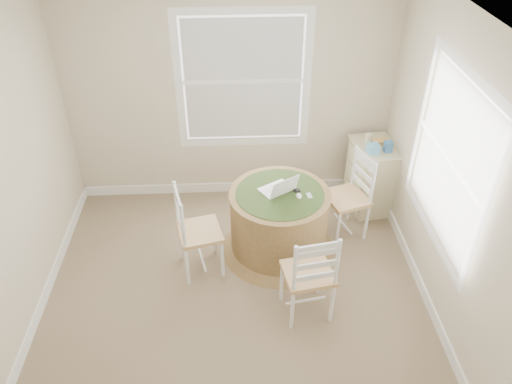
{
  "coord_description": "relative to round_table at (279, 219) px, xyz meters",
  "views": [
    {
      "loc": [
        0.03,
        -3.24,
        3.59
      ],
      "look_at": [
        0.22,
        0.45,
        0.94
      ],
      "focal_mm": 35.0,
      "sensor_mm": 36.0,
      "label": 1
    }
  ],
  "objects": [
    {
      "name": "room",
      "position": [
        -0.3,
        -0.55,
        0.9
      ],
      "size": [
        3.64,
        3.64,
        2.64
      ],
      "color": "#92755C",
      "rests_on": "ground"
    },
    {
      "name": "round_table",
      "position": [
        0.0,
        0.0,
        0.0
      ],
      "size": [
        1.19,
        1.19,
        0.73
      ],
      "rotation": [
        0.0,
        0.0,
        0.16
      ],
      "color": "olive",
      "rests_on": "ground"
    },
    {
      "name": "chair_left",
      "position": [
        -0.79,
        -0.24,
        0.08
      ],
      "size": [
        0.49,
        0.5,
        0.95
      ],
      "primitive_type": null,
      "rotation": [
        0.0,
        0.0,
        1.81
      ],
      "color": "white",
      "rests_on": "ground"
    },
    {
      "name": "chair_near",
      "position": [
        0.18,
        -0.85,
        0.08
      ],
      "size": [
        0.48,
        0.47,
        0.95
      ],
      "primitive_type": null,
      "rotation": [
        0.0,
        0.0,
        3.31
      ],
      "color": "white",
      "rests_on": "ground"
    },
    {
      "name": "chair_right",
      "position": [
        0.73,
        0.23,
        0.08
      ],
      "size": [
        0.51,
        0.52,
        0.95
      ],
      "primitive_type": null,
      "rotation": [
        0.0,
        0.0,
        -1.25
      ],
      "color": "white",
      "rests_on": "ground"
    },
    {
      "name": "laptop",
      "position": [
        -0.01,
        0.04,
        0.36
      ],
      "size": [
        0.41,
        0.4,
        0.22
      ],
      "rotation": [
        0.0,
        0.0,
        3.7
      ],
      "color": "white",
      "rests_on": "round_table"
    },
    {
      "name": "mouse",
      "position": [
        0.18,
        -0.06,
        0.33
      ],
      "size": [
        0.07,
        0.1,
        0.03
      ],
      "primitive_type": "ellipsoid",
      "rotation": [
        0.0,
        0.0,
        0.16
      ],
      "color": "white",
      "rests_on": "round_table"
    },
    {
      "name": "phone",
      "position": [
        0.28,
        -0.06,
        0.33
      ],
      "size": [
        0.06,
        0.1,
        0.02
      ],
      "primitive_type": "cube",
      "rotation": [
        0.0,
        0.0,
        0.16
      ],
      "color": "#B7BABF",
      "rests_on": "round_table"
    },
    {
      "name": "keys",
      "position": [
        0.17,
        0.03,
        0.33
      ],
      "size": [
        0.07,
        0.06,
        0.02
      ],
      "primitive_type": "cube",
      "rotation": [
        0.0,
        0.0,
        0.16
      ],
      "color": "black",
      "rests_on": "round_table"
    },
    {
      "name": "corner_chest",
      "position": [
        1.12,
        0.71,
        0.01
      ],
      "size": [
        0.53,
        0.66,
        0.81
      ],
      "rotation": [
        0.0,
        0.0,
        0.13
      ],
      "color": "beige",
      "rests_on": "ground"
    },
    {
      "name": "tissue_box",
      "position": [
        1.05,
        0.57,
        0.47
      ],
      "size": [
        0.13,
        0.13,
        0.1
      ],
      "primitive_type": "cube",
      "rotation": [
        0.0,
        0.0,
        0.13
      ],
      "color": "#62ADE1",
      "rests_on": "corner_chest"
    },
    {
      "name": "box_yellow",
      "position": [
        1.19,
        0.74,
        0.45
      ],
      "size": [
        0.16,
        0.12,
        0.06
      ],
      "primitive_type": "cube",
      "rotation": [
        0.0,
        0.0,
        0.13
      ],
      "color": "#E2A64F",
      "rests_on": "corner_chest"
    },
    {
      "name": "box_blue",
      "position": [
        1.22,
        0.59,
        0.48
      ],
      "size": [
        0.09,
        0.09,
        0.12
      ],
      "primitive_type": "cube",
      "rotation": [
        0.0,
        0.0,
        0.13
      ],
      "color": "teal",
      "rests_on": "corner_chest"
    },
    {
      "name": "cup_cream",
      "position": [
        1.05,
        0.83,
        0.46
      ],
      "size": [
        0.07,
        0.07,
        0.09
      ],
      "primitive_type": "cylinder",
      "color": "beige",
      "rests_on": "corner_chest"
    }
  ]
}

